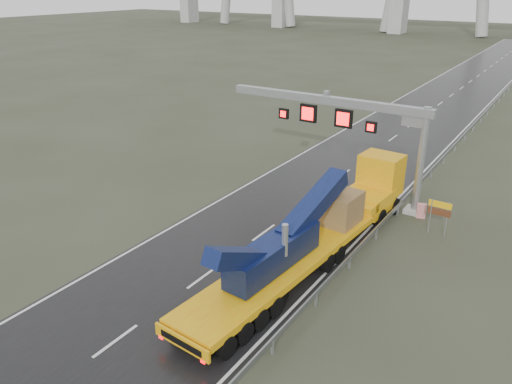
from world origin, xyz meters
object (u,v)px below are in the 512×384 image
Objects in this scene: sign_gantry at (353,121)px; striped_barrier at (421,211)px; exit_sign_pair at (439,212)px; heavy_haul_truck at (327,221)px.

sign_gantry is 15.04× the size of striped_barrier.
exit_sign_pair reaches higher than striped_barrier.
exit_sign_pair is 2.34× the size of striped_barrier.
heavy_haul_truck is 8.08m from striped_barrier.
exit_sign_pair is at bearing -20.37° from sign_gantry.
exit_sign_pair is at bearing 50.52° from heavy_haul_truck.
heavy_haul_truck is at bearing -133.84° from striped_barrier.
striped_barrier is at bearing -5.71° from sign_gantry.
heavy_haul_truck is 7.16m from exit_sign_pair.
exit_sign_pair is at bearing -71.51° from striped_barrier.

